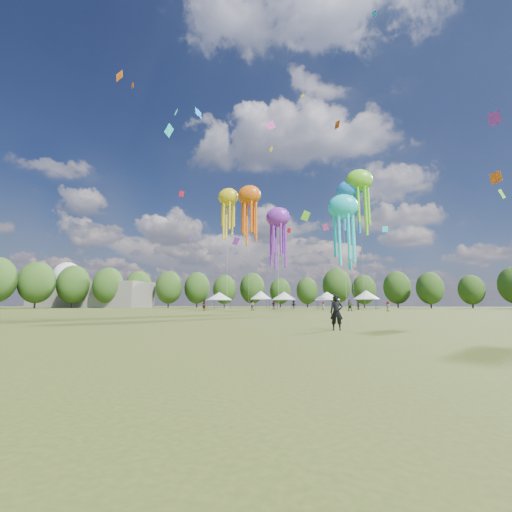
# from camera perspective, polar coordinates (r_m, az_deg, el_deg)

# --- Properties ---
(ground) EXTENTS (300.00, 300.00, 0.00)m
(ground) POSITION_cam_1_polar(r_m,az_deg,el_deg) (18.60, -11.17, -11.87)
(ground) COLOR #384416
(ground) RESTS_ON ground
(observer_main) EXTENTS (0.63, 0.45, 1.62)m
(observer_main) POSITION_cam_1_polar(r_m,az_deg,el_deg) (15.83, 13.82, -9.51)
(observer_main) COLOR black
(observer_main) RESTS_ON ground
(spectator_near) EXTENTS (0.92, 0.75, 1.78)m
(spectator_near) POSITION_cam_1_polar(r_m,az_deg,el_deg) (56.66, -0.69, -8.64)
(spectator_near) COLOR gray
(spectator_near) RESTS_ON ground
(spectators_far) EXTENTS (31.87, 20.39, 1.88)m
(spectators_far) POSITION_cam_1_polar(r_m,az_deg,el_deg) (66.04, 10.23, -8.45)
(spectators_far) COLOR gray
(spectators_far) RESTS_ON ground
(festival_tents) EXTENTS (36.70, 9.86, 4.18)m
(festival_tents) POSITION_cam_1_polar(r_m,az_deg,el_deg) (71.57, 5.42, -6.86)
(festival_tents) COLOR #47474C
(festival_tents) RESTS_ON ground
(show_kites) EXTENTS (31.28, 22.54, 26.42)m
(show_kites) POSITION_cam_1_polar(r_m,az_deg,el_deg) (59.87, 9.65, 8.74)
(show_kites) COLOR orange
(show_kites) RESTS_ON ground
(small_kites) EXTENTS (73.13, 66.86, 42.18)m
(small_kites) POSITION_cam_1_polar(r_m,az_deg,el_deg) (66.86, 8.42, 16.50)
(small_kites) COLOR orange
(small_kites) RESTS_ON ground
(treeline) EXTENTS (201.57, 95.24, 13.43)m
(treeline) POSITION_cam_1_polar(r_m,az_deg,el_deg) (80.24, 6.76, -4.45)
(treeline) COLOR #38281C
(treeline) RESTS_ON ground
(hangar) EXTENTS (40.00, 12.00, 8.00)m
(hangar) POSITION_cam_1_polar(r_m,az_deg,el_deg) (119.59, -26.86, -6.09)
(hangar) COLOR gray
(hangar) RESTS_ON ground
(radome) EXTENTS (9.00, 9.00, 16.00)m
(radome) POSITION_cam_1_polar(r_m,az_deg,el_deg) (135.26, -30.02, -3.49)
(radome) COLOR white
(radome) RESTS_ON ground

